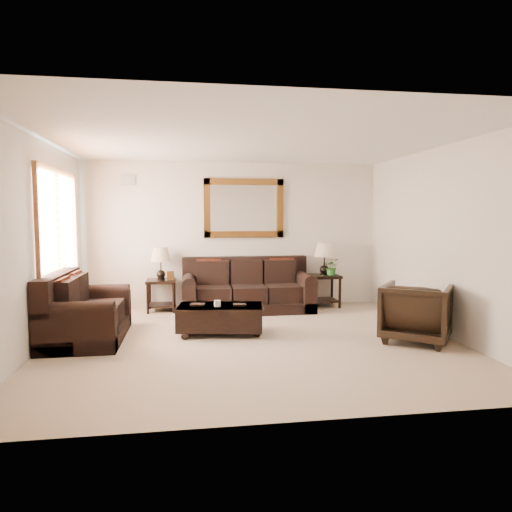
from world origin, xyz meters
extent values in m
cube|color=tan|center=(0.00, 0.00, 0.00)|extent=(5.50, 5.00, 0.01)
cube|color=white|center=(0.00, 0.00, 2.70)|extent=(5.50, 5.00, 0.01)
cube|color=beige|center=(0.00, 2.50, 1.35)|extent=(5.50, 0.01, 2.70)
cube|color=beige|center=(0.00, -2.50, 1.35)|extent=(5.50, 0.01, 2.70)
cube|color=beige|center=(-2.75, 0.00, 1.35)|extent=(0.01, 5.00, 2.70)
cube|color=beige|center=(2.75, 0.00, 1.35)|extent=(0.01, 5.00, 2.70)
cube|color=white|center=(-2.73, 0.90, 1.55)|extent=(0.01, 1.80, 1.50)
cube|color=brown|center=(-2.70, 0.90, 2.34)|extent=(0.06, 1.96, 0.08)
cube|color=brown|center=(-2.70, 0.90, 0.76)|extent=(0.06, 1.96, 0.08)
cube|color=brown|center=(-2.70, -0.04, 1.55)|extent=(0.06, 0.08, 1.50)
cube|color=brown|center=(-2.70, 1.84, 1.55)|extent=(0.06, 0.08, 1.50)
cube|color=brown|center=(-2.70, 0.90, 1.55)|extent=(0.05, 0.05, 1.50)
cube|color=#48270E|center=(0.20, 2.46, 1.85)|extent=(1.50, 0.06, 1.10)
cube|color=white|center=(0.20, 2.48, 1.85)|extent=(1.26, 0.01, 0.86)
cube|color=#999999|center=(-1.90, 2.48, 2.35)|extent=(0.25, 0.02, 0.18)
cube|color=black|center=(0.20, 1.98, 0.09)|extent=(2.32, 1.00, 0.19)
cube|color=black|center=(0.20, 2.36, 0.71)|extent=(2.32, 0.23, 0.47)
cube|color=black|center=(-0.42, 1.96, 0.33)|extent=(0.59, 0.82, 0.28)
cube|color=black|center=(0.20, 1.96, 0.33)|extent=(0.59, 0.82, 0.28)
cube|color=black|center=(0.82, 1.96, 0.33)|extent=(0.59, 0.82, 0.28)
cube|color=black|center=(-0.84, 1.98, 0.28)|extent=(0.23, 1.00, 0.56)
cylinder|color=black|center=(-0.84, 1.98, 0.56)|extent=(0.23, 0.98, 0.23)
cube|color=black|center=(1.24, 1.98, 0.28)|extent=(0.23, 1.00, 0.56)
cylinder|color=black|center=(1.24, 1.98, 0.56)|extent=(0.23, 0.98, 0.23)
cube|color=#611C0C|center=(-0.48, 2.17, 0.71)|extent=(0.44, 0.20, 0.45)
cube|color=#611C0C|center=(0.87, 2.17, 0.71)|extent=(0.44, 0.20, 0.45)
cube|color=black|center=(-2.24, 0.43, 0.09)|extent=(0.98, 1.65, 0.19)
cube|color=black|center=(-2.62, 0.43, 0.70)|extent=(0.23, 1.65, 0.46)
cube|color=black|center=(-2.22, 0.13, 0.33)|extent=(0.80, 0.57, 0.28)
cube|color=black|center=(-2.22, 0.72, 0.33)|extent=(0.80, 0.57, 0.28)
cube|color=black|center=(-2.24, -0.29, 0.27)|extent=(0.98, 0.23, 0.55)
cylinder|color=black|center=(-2.24, -0.29, 0.55)|extent=(0.96, 0.23, 0.23)
cube|color=black|center=(-2.24, 1.14, 0.27)|extent=(0.98, 0.23, 0.55)
cylinder|color=black|center=(-2.24, 1.14, 0.55)|extent=(0.96, 0.23, 0.23)
cube|color=#611C0C|center=(-2.43, 0.07, 0.69)|extent=(0.19, 0.43, 0.45)
cube|color=#611C0C|center=(-2.43, 0.78, 0.69)|extent=(0.19, 0.43, 0.45)
cube|color=black|center=(-1.33, 2.20, 0.54)|extent=(0.52, 0.52, 0.05)
cube|color=black|center=(-1.33, 2.20, 0.11)|extent=(0.44, 0.44, 0.03)
cylinder|color=black|center=(-1.56, 1.98, 0.26)|extent=(0.05, 0.05, 0.52)
cylinder|color=black|center=(-1.11, 1.98, 0.26)|extent=(0.05, 0.05, 0.52)
cylinder|color=black|center=(-1.56, 2.42, 0.26)|extent=(0.05, 0.05, 0.52)
cylinder|color=black|center=(-1.11, 2.42, 0.26)|extent=(0.05, 0.05, 0.52)
sphere|color=black|center=(-1.33, 2.20, 0.66)|extent=(0.16, 0.16, 0.16)
cylinder|color=black|center=(-1.33, 2.20, 0.83)|extent=(0.02, 0.02, 0.34)
cone|color=tan|center=(-1.33, 2.20, 1.02)|extent=(0.36, 0.36, 0.25)
cube|color=#48270E|center=(-1.16, 2.10, 0.65)|extent=(0.14, 0.09, 0.16)
cube|color=black|center=(1.68, 2.19, 0.57)|extent=(0.55, 0.55, 0.05)
cube|color=black|center=(1.68, 2.19, 0.12)|extent=(0.47, 0.47, 0.03)
cylinder|color=black|center=(1.45, 1.95, 0.27)|extent=(0.05, 0.05, 0.55)
cylinder|color=black|center=(1.92, 1.95, 0.27)|extent=(0.05, 0.05, 0.55)
cylinder|color=black|center=(1.45, 2.42, 0.27)|extent=(0.05, 0.05, 0.55)
cylinder|color=black|center=(1.92, 2.42, 0.27)|extent=(0.05, 0.05, 0.55)
sphere|color=black|center=(1.68, 2.19, 0.70)|extent=(0.17, 0.17, 0.17)
cylinder|color=black|center=(1.68, 2.19, 0.88)|extent=(0.02, 0.02, 0.36)
cone|color=tan|center=(1.68, 2.19, 1.08)|extent=(0.38, 0.38, 0.26)
sphere|color=black|center=(-0.91, 0.21, 0.04)|extent=(0.11, 0.11, 0.11)
sphere|color=black|center=(0.11, 0.21, 0.04)|extent=(0.11, 0.11, 0.11)
sphere|color=black|center=(-0.91, 0.67, 0.04)|extent=(0.11, 0.11, 0.11)
sphere|color=black|center=(0.11, 0.67, 0.04)|extent=(0.11, 0.11, 0.11)
cube|color=black|center=(-0.40, 0.44, 0.25)|extent=(1.28, 0.81, 0.34)
cube|color=black|center=(-0.40, 0.44, 0.40)|extent=(1.31, 0.83, 0.04)
cube|color=black|center=(-0.73, 0.49, 0.43)|extent=(0.22, 0.17, 0.03)
cube|color=black|center=(-0.12, 0.40, 0.43)|extent=(0.20, 0.15, 0.02)
cube|color=white|center=(-0.45, 0.35, 0.46)|extent=(0.09, 0.06, 0.09)
imported|color=black|center=(2.20, -0.36, 0.44)|extent=(1.16, 1.15, 0.88)
imported|color=#265C1F|center=(1.80, 2.09, 0.72)|extent=(0.39, 0.41, 0.25)
camera|label=1|loc=(-0.86, -6.05, 1.70)|focal=32.00mm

